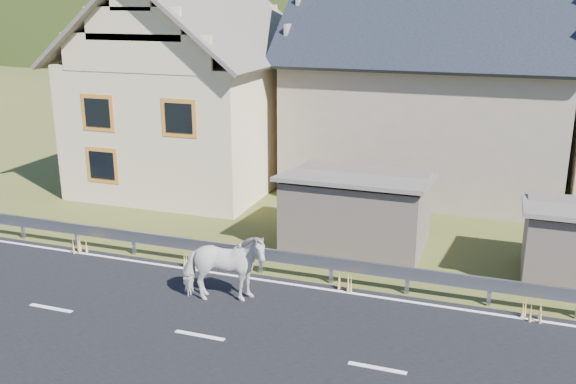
% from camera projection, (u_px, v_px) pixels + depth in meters
% --- Properties ---
extents(ground, '(160.00, 160.00, 0.00)m').
position_uv_depth(ground, '(377.00, 370.00, 13.01)').
color(ground, '#2F3F17').
rests_on(ground, ground).
extents(road, '(60.00, 7.00, 0.04)m').
position_uv_depth(road, '(377.00, 369.00, 13.00)').
color(road, black).
rests_on(road, ground).
extents(lane_markings, '(60.00, 6.60, 0.01)m').
position_uv_depth(lane_markings, '(377.00, 368.00, 12.99)').
color(lane_markings, silver).
rests_on(lane_markings, road).
extents(guardrail, '(28.10, 0.09, 0.75)m').
position_uv_depth(guardrail, '(408.00, 274.00, 16.17)').
color(guardrail, '#93969B').
rests_on(guardrail, ground).
extents(shed_left, '(4.30, 3.30, 2.40)m').
position_uv_depth(shed_left, '(357.00, 212.00, 19.20)').
color(shed_left, '#6A5B4F').
rests_on(shed_left, ground).
extents(house_cream, '(7.80, 9.80, 8.30)m').
position_uv_depth(house_cream, '(196.00, 73.00, 25.75)').
color(house_cream, beige).
rests_on(house_cream, ground).
extents(house_stone_a, '(10.80, 9.80, 8.90)m').
position_uv_depth(house_stone_a, '(433.00, 67.00, 25.55)').
color(house_stone_a, gray).
rests_on(house_stone_a, ground).
extents(mountain, '(440.00, 280.00, 260.00)m').
position_uv_depth(mountain, '(522.00, 100.00, 179.97)').
color(mountain, '#263C10').
rests_on(mountain, ground).
extents(conifer_patch, '(76.00, 50.00, 28.00)m').
position_uv_depth(conifer_patch, '(218.00, 6.00, 128.07)').
color(conifer_patch, black).
rests_on(conifer_patch, ground).
extents(horse, '(1.54, 2.30, 1.78)m').
position_uv_depth(horse, '(223.00, 268.00, 15.64)').
color(horse, silver).
rests_on(horse, road).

